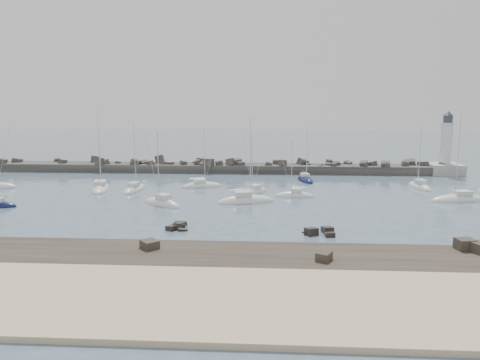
{
  "coord_description": "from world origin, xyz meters",
  "views": [
    {
      "loc": [
        7.98,
        -67.32,
        16.26
      ],
      "look_at": [
        3.09,
        12.0,
        2.62
      ],
      "focal_mm": 35.0,
      "sensor_mm": 36.0,
      "label": 1
    }
  ],
  "objects_px": {
    "sailboat_7": "(246,201)",
    "sailboat_8": "(305,180)",
    "sailboat_9": "(294,196)",
    "sailboat_10": "(419,187)",
    "sailboat_1": "(101,189)",
    "sailboat_6": "(254,192)",
    "sailboat_5": "(162,204)",
    "sailboat_3": "(135,190)",
    "lighthouse": "(445,160)",
    "sailboat_4": "(202,186)",
    "sailboat_11": "(459,200)"
  },
  "relations": [
    {
      "from": "sailboat_5",
      "to": "sailboat_8",
      "type": "relative_size",
      "value": 1.06
    },
    {
      "from": "sailboat_3",
      "to": "sailboat_11",
      "type": "xyz_separation_m",
      "value": [
        55.45,
        -5.46,
        -0.0
      ]
    },
    {
      "from": "sailboat_3",
      "to": "sailboat_9",
      "type": "xyz_separation_m",
      "value": [
        28.78,
        -3.83,
        -0.0
      ]
    },
    {
      "from": "sailboat_3",
      "to": "sailboat_9",
      "type": "height_order",
      "value": "sailboat_3"
    },
    {
      "from": "sailboat_3",
      "to": "sailboat_7",
      "type": "bearing_deg",
      "value": -22.86
    },
    {
      "from": "sailboat_4",
      "to": "sailboat_5",
      "type": "xyz_separation_m",
      "value": [
        -4.07,
        -15.55,
        0.03
      ]
    },
    {
      "from": "lighthouse",
      "to": "sailboat_3",
      "type": "distance_m",
      "value": 67.48
    },
    {
      "from": "sailboat_7",
      "to": "sailboat_8",
      "type": "xyz_separation_m",
      "value": [
        11.11,
        20.82,
        -0.01
      ]
    },
    {
      "from": "sailboat_9",
      "to": "sailboat_10",
      "type": "bearing_deg",
      "value": 22.09
    },
    {
      "from": "sailboat_3",
      "to": "sailboat_9",
      "type": "relative_size",
      "value": 1.24
    },
    {
      "from": "sailboat_4",
      "to": "sailboat_10",
      "type": "height_order",
      "value": "sailboat_10"
    },
    {
      "from": "sailboat_10",
      "to": "sailboat_11",
      "type": "height_order",
      "value": "sailboat_11"
    },
    {
      "from": "sailboat_1",
      "to": "sailboat_6",
      "type": "distance_m",
      "value": 28.3
    },
    {
      "from": "sailboat_1",
      "to": "sailboat_5",
      "type": "bearing_deg",
      "value": -39.78
    },
    {
      "from": "sailboat_6",
      "to": "sailboat_8",
      "type": "relative_size",
      "value": 0.94
    },
    {
      "from": "sailboat_1",
      "to": "sailboat_10",
      "type": "height_order",
      "value": "sailboat_1"
    },
    {
      "from": "sailboat_9",
      "to": "sailboat_10",
      "type": "distance_m",
      "value": 25.72
    },
    {
      "from": "sailboat_6",
      "to": "sailboat_7",
      "type": "relative_size",
      "value": 0.75
    },
    {
      "from": "sailboat_1",
      "to": "sailboat_3",
      "type": "xyz_separation_m",
      "value": [
        6.45,
        -0.35,
        -0.01
      ]
    },
    {
      "from": "sailboat_8",
      "to": "sailboat_5",
      "type": "bearing_deg",
      "value": -135.84
    },
    {
      "from": "sailboat_5",
      "to": "sailboat_6",
      "type": "distance_m",
      "value": 17.5
    },
    {
      "from": "sailboat_5",
      "to": "sailboat_8",
      "type": "distance_m",
      "value": 33.69
    },
    {
      "from": "sailboat_3",
      "to": "sailboat_4",
      "type": "height_order",
      "value": "sailboat_3"
    },
    {
      "from": "lighthouse",
      "to": "sailboat_11",
      "type": "height_order",
      "value": "sailboat_11"
    },
    {
      "from": "sailboat_1",
      "to": "sailboat_9",
      "type": "height_order",
      "value": "sailboat_1"
    },
    {
      "from": "sailboat_6",
      "to": "sailboat_7",
      "type": "height_order",
      "value": "sailboat_7"
    },
    {
      "from": "sailboat_4",
      "to": "sailboat_6",
      "type": "relative_size",
      "value": 1.11
    },
    {
      "from": "sailboat_4",
      "to": "sailboat_5",
      "type": "relative_size",
      "value": 0.98
    },
    {
      "from": "sailboat_10",
      "to": "sailboat_8",
      "type": "bearing_deg",
      "value": 163.28
    },
    {
      "from": "sailboat_5",
      "to": "sailboat_10",
      "type": "distance_m",
      "value": 48.15
    },
    {
      "from": "sailboat_8",
      "to": "sailboat_10",
      "type": "height_order",
      "value": "sailboat_10"
    },
    {
      "from": "sailboat_1",
      "to": "sailboat_8",
      "type": "bearing_deg",
      "value": 17.06
    },
    {
      "from": "sailboat_8",
      "to": "sailboat_11",
      "type": "xyz_separation_m",
      "value": [
        23.63,
        -17.55,
        -0.0
      ]
    },
    {
      "from": "lighthouse",
      "to": "sailboat_9",
      "type": "bearing_deg",
      "value": -142.01
    },
    {
      "from": "sailboat_3",
      "to": "sailboat_8",
      "type": "xyz_separation_m",
      "value": [
        31.82,
        12.09,
        0.0
      ]
    },
    {
      "from": "sailboat_9",
      "to": "sailboat_1",
      "type": "bearing_deg",
      "value": 173.24
    },
    {
      "from": "sailboat_3",
      "to": "sailboat_7",
      "type": "distance_m",
      "value": 22.47
    },
    {
      "from": "sailboat_5",
      "to": "sailboat_11",
      "type": "distance_m",
      "value": 48.16
    },
    {
      "from": "sailboat_1",
      "to": "sailboat_3",
      "type": "distance_m",
      "value": 6.45
    },
    {
      "from": "sailboat_3",
      "to": "sailboat_5",
      "type": "distance_m",
      "value": 13.72
    },
    {
      "from": "sailboat_3",
      "to": "sailboat_10",
      "type": "height_order",
      "value": "sailboat_3"
    },
    {
      "from": "sailboat_1",
      "to": "sailboat_7",
      "type": "relative_size",
      "value": 1.05
    },
    {
      "from": "sailboat_6",
      "to": "sailboat_10",
      "type": "relative_size",
      "value": 0.89
    },
    {
      "from": "sailboat_4",
      "to": "sailboat_8",
      "type": "relative_size",
      "value": 1.04
    },
    {
      "from": "sailboat_5",
      "to": "sailboat_10",
      "type": "xyz_separation_m",
      "value": [
        44.97,
        17.23,
        -0.01
      ]
    },
    {
      "from": "sailboat_1",
      "to": "sailboat_6",
      "type": "relative_size",
      "value": 1.41
    },
    {
      "from": "sailboat_6",
      "to": "sailboat_11",
      "type": "relative_size",
      "value": 0.73
    },
    {
      "from": "sailboat_1",
      "to": "sailboat_7",
      "type": "bearing_deg",
      "value": -18.48
    },
    {
      "from": "lighthouse",
      "to": "sailboat_4",
      "type": "xyz_separation_m",
      "value": [
        -51.6,
        -18.98,
        -2.96
      ]
    },
    {
      "from": "sailboat_5",
      "to": "sailboat_7",
      "type": "distance_m",
      "value": 13.33
    }
  ]
}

